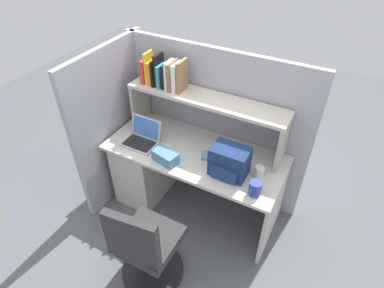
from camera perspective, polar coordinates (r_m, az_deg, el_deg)
name	(u,v)px	position (r m, az deg, el deg)	size (l,w,h in m)	color
ground_plane	(194,206)	(3.38, 0.41, -10.85)	(8.00, 8.00, 0.00)	#595B60
desk	(160,165)	(3.23, -5.68, -3.65)	(1.60, 0.70, 0.73)	beige
cubicle_partition_rear	(213,125)	(3.11, 3.75, 3.28)	(1.84, 0.05, 1.55)	#9E9EA8
cubicle_partition_left	(114,124)	(3.21, -13.52, 3.43)	(0.05, 1.06, 1.55)	#9E9EA8
overhead_hutch	(206,107)	(2.80, 2.43, 6.53)	(1.44, 0.28, 0.45)	#B3A99C
reference_books_on_shelf	(164,73)	(2.88, -4.92, 12.29)	(0.40, 0.18, 0.29)	red
laptop	(142,137)	(2.98, -8.77, 1.14)	(0.31, 0.26, 0.22)	#B7BABF
backpack	(229,162)	(2.59, 6.59, -3.15)	(0.30, 0.22, 0.25)	navy
computer_mouse	(205,155)	(2.80, 2.25, -2.04)	(0.06, 0.10, 0.03)	#7299C6
paper_cup	(259,172)	(2.66, 11.77, -4.81)	(0.08, 0.08, 0.10)	white
tissue_box	(165,157)	(2.74, -4.74, -2.26)	(0.22, 0.12, 0.10)	teal
snack_canister	(255,188)	(2.50, 11.06, -7.66)	(0.10, 0.10, 0.12)	navy
office_chair	(146,249)	(2.63, -8.10, -17.93)	(0.52, 0.52, 0.93)	black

